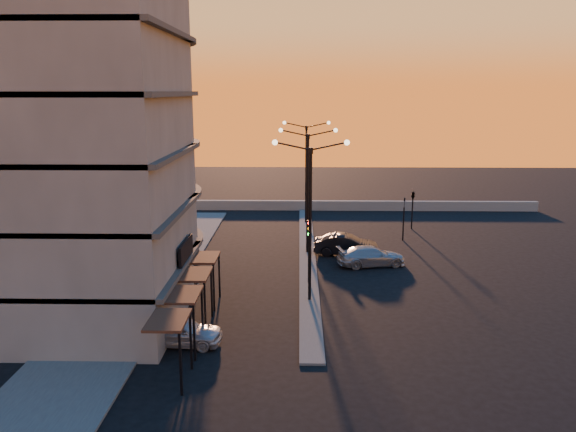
# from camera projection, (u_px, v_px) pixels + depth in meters

# --- Properties ---
(ground) EXTENTS (120.00, 120.00, 0.00)m
(ground) POSITION_uv_depth(u_px,v_px,m) (309.00, 301.00, 33.16)
(ground) COLOR black
(ground) RESTS_ON ground
(sidewalk_west) EXTENTS (5.00, 40.00, 0.12)m
(sidewalk_west) POSITION_uv_depth(u_px,v_px,m) (151.00, 277.00, 37.25)
(sidewalk_west) COLOR #4B4B49
(sidewalk_west) RESTS_ON ground
(median) EXTENTS (1.20, 36.00, 0.12)m
(median) POSITION_uv_depth(u_px,v_px,m) (307.00, 253.00, 42.90)
(median) COLOR #4B4B49
(median) RESTS_ON ground
(parapet) EXTENTS (44.00, 0.50, 1.00)m
(parapet) POSITION_uv_depth(u_px,v_px,m) (324.00, 205.00, 58.38)
(parapet) COLOR slate
(parapet) RESTS_ON ground
(building) EXTENTS (14.35, 17.08, 25.00)m
(building) POSITION_uv_depth(u_px,v_px,m) (57.00, 95.00, 30.87)
(building) COLOR slate
(building) RESTS_ON ground
(streetlamp_near) EXTENTS (4.32, 0.32, 9.51)m
(streetlamp_near) POSITION_uv_depth(u_px,v_px,m) (310.00, 209.00, 31.94)
(streetlamp_near) COLOR black
(streetlamp_near) RESTS_ON ground
(streetlamp_mid) EXTENTS (4.32, 0.32, 9.51)m
(streetlamp_mid) POSITION_uv_depth(u_px,v_px,m) (308.00, 181.00, 41.70)
(streetlamp_mid) COLOR black
(streetlamp_mid) RESTS_ON ground
(streetlamp_far) EXTENTS (4.32, 0.32, 9.51)m
(streetlamp_far) POSITION_uv_depth(u_px,v_px,m) (306.00, 164.00, 51.46)
(streetlamp_far) COLOR black
(streetlamp_far) RESTS_ON ground
(traffic_light_main) EXTENTS (0.28, 0.44, 4.25)m
(traffic_light_main) POSITION_uv_depth(u_px,v_px,m) (309.00, 241.00, 35.33)
(traffic_light_main) COLOR black
(traffic_light_main) RESTS_ON ground
(signal_east_a) EXTENTS (0.13, 0.16, 3.60)m
(signal_east_a) POSITION_uv_depth(u_px,v_px,m) (404.00, 218.00, 46.24)
(signal_east_a) COLOR black
(signal_east_a) RESTS_ON ground
(signal_east_b) EXTENTS (0.42, 1.99, 3.60)m
(signal_east_b) POSITION_uv_depth(u_px,v_px,m) (413.00, 195.00, 49.86)
(signal_east_b) COLOR black
(signal_east_b) RESTS_ON ground
(car_hatchback) EXTENTS (4.39, 2.03, 1.46)m
(car_hatchback) POSITION_uv_depth(u_px,v_px,m) (178.00, 331.00, 27.33)
(car_hatchback) COLOR #B8BAC1
(car_hatchback) RESTS_ON ground
(car_sedan) EXTENTS (4.93, 2.14, 1.58)m
(car_sedan) POSITION_uv_depth(u_px,v_px,m) (346.00, 245.00, 42.35)
(car_sedan) COLOR black
(car_sedan) RESTS_ON ground
(car_wagon) EXTENTS (5.12, 2.85, 1.40)m
(car_wagon) POSITION_uv_depth(u_px,v_px,m) (371.00, 256.00, 39.78)
(car_wagon) COLOR #A3A7AB
(car_wagon) RESTS_ON ground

